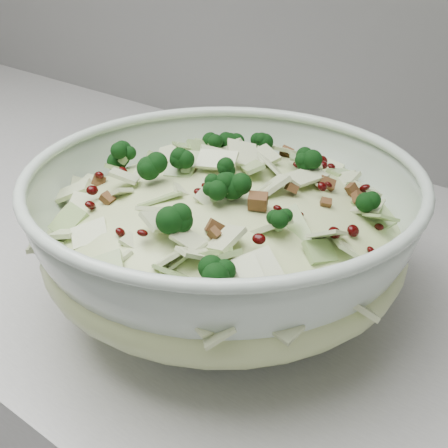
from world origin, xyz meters
TOP-DOWN VIEW (x-y plane):
  - mixing_bowl at (-0.69, 1.60)m, footprint 0.42×0.42m
  - salad at (-0.69, 1.60)m, footprint 0.40×0.40m

SIDE VIEW (x-z plane):
  - mixing_bowl at x=-0.69m, z-range 0.90..1.04m
  - salad at x=-0.69m, z-range 0.92..1.06m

